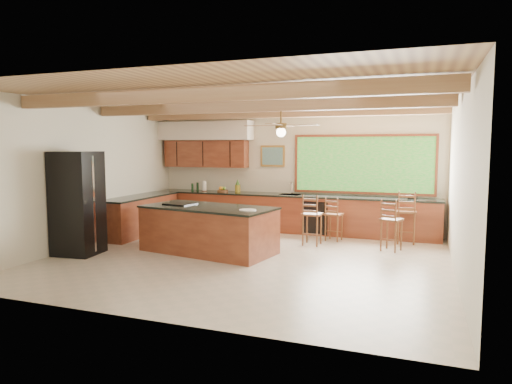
% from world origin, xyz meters
% --- Properties ---
extents(ground, '(7.20, 7.20, 0.00)m').
position_xyz_m(ground, '(0.00, 0.00, 0.00)').
color(ground, '#BCB09C').
rests_on(ground, ground).
extents(room_shell, '(7.27, 6.54, 3.02)m').
position_xyz_m(room_shell, '(-0.17, 0.65, 2.21)').
color(room_shell, beige).
rests_on(room_shell, ground).
extents(counter_run, '(7.12, 3.10, 1.26)m').
position_xyz_m(counter_run, '(-0.82, 2.52, 0.46)').
color(counter_run, brown).
rests_on(counter_run, ground).
extents(island, '(2.80, 1.67, 0.93)m').
position_xyz_m(island, '(-0.91, 0.24, 0.46)').
color(island, brown).
rests_on(island, ground).
extents(refrigerator, '(0.85, 0.83, 2.00)m').
position_xyz_m(refrigerator, '(-3.22, -0.78, 1.00)').
color(refrigerator, black).
rests_on(refrigerator, ground).
extents(bar_stool_a, '(0.41, 0.41, 1.09)m').
position_xyz_m(bar_stool_a, '(0.86, 1.54, 0.65)').
color(bar_stool_a, brown).
rests_on(bar_stool_a, ground).
extents(bar_stool_b, '(0.41, 0.41, 0.98)m').
position_xyz_m(bar_stool_b, '(1.22, 2.15, 0.58)').
color(bar_stool_b, brown).
rests_on(bar_stool_b, ground).
extents(bar_stool_c, '(0.45, 0.45, 1.15)m').
position_xyz_m(bar_stool_c, '(2.73, 2.39, 0.68)').
color(bar_stool_c, brown).
rests_on(bar_stool_c, ground).
extents(bar_stool_d, '(0.48, 0.48, 1.05)m').
position_xyz_m(bar_stool_d, '(2.49, 1.54, 0.62)').
color(bar_stool_d, brown).
rests_on(bar_stool_d, ground).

